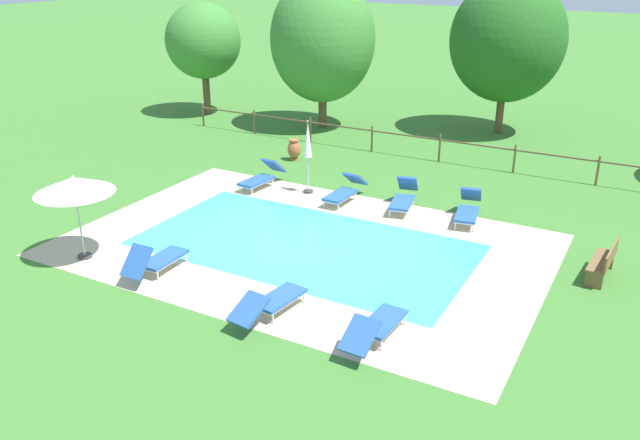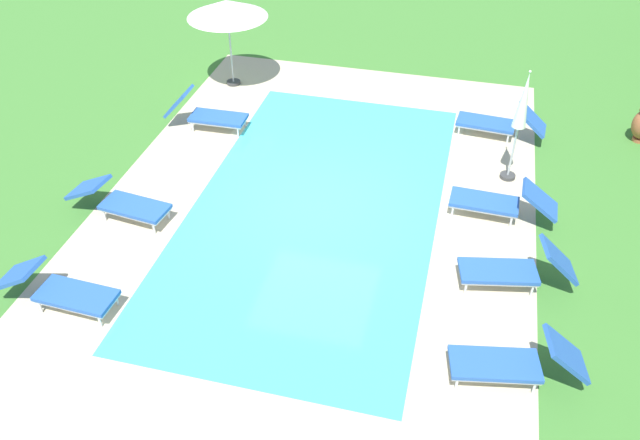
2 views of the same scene
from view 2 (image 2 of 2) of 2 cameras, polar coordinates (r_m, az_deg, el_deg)
ground_plane at (r=12.88m, az=-0.35°, el=1.16°), size 160.00×160.00×0.00m
pool_deck_paving at (r=12.88m, az=-0.35°, el=1.17°), size 12.69×8.46×0.01m
swimming_pool_water at (r=12.88m, az=-0.35°, el=1.17°), size 9.00×4.77×0.01m
pool_coping_rim at (r=12.88m, az=-0.35°, el=1.19°), size 9.48×5.25×0.01m
sun_lounger_north_near_steps at (r=9.98m, az=16.75°, el=-11.84°), size 0.95×2.02×0.91m
sun_lounger_north_mid at (r=13.00m, az=-17.05°, el=1.56°), size 0.85×2.13×0.72m
sun_lounger_north_far at (r=12.87m, az=15.52°, el=1.56°), size 0.68×2.03×0.83m
sun_lounger_north_end at (r=15.48m, az=-9.91°, el=9.21°), size 0.64×1.91×0.95m
sun_lounger_south_near_corner at (r=15.47m, az=15.43°, el=8.28°), size 0.77×2.01×0.88m
sun_lounger_south_mid at (r=11.42m, az=-21.89°, el=-5.68°), size 0.70×2.07×0.77m
sun_lounger_south_far at (r=11.41m, az=16.78°, el=-4.10°), size 0.97×2.00×0.93m
patio_umbrella_open_foreground at (r=16.81m, az=-8.17°, el=17.85°), size 1.99×1.99×2.26m
patio_umbrella_closed_row_west at (r=13.44m, az=17.33°, el=9.36°), size 0.32×0.32×2.44m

